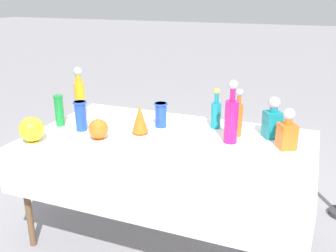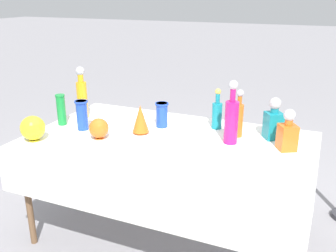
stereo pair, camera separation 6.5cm
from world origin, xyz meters
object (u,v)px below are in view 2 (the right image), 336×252
(square_decanter_0, at_px, (274,121))
(round_bowl_0, at_px, (99,128))
(tall_bottle_0, at_px, (82,95))
(slender_vase_1, at_px, (61,109))
(slender_vase_0, at_px, (162,114))
(fluted_vase_0, at_px, (140,119))
(tall_bottle_3, at_px, (239,117))
(round_bowl_1, at_px, (33,128))
(tall_bottle_2, at_px, (217,113))
(slender_vase_2, at_px, (82,114))
(cardboard_box_behind_left, at_px, (169,155))
(tall_bottle_1, at_px, (231,118))
(square_decanter_1, at_px, (288,133))

(square_decanter_0, bearing_deg, round_bowl_0, -156.54)
(tall_bottle_0, distance_m, slender_vase_1, 0.22)
(slender_vase_0, xyz_separation_m, fluted_vase_0, (-0.08, -0.18, 0.01))
(tall_bottle_3, height_order, round_bowl_1, tall_bottle_3)
(tall_bottle_3, relative_size, slender_vase_0, 1.82)
(fluted_vase_0, relative_size, round_bowl_0, 1.43)
(slender_vase_0, bearing_deg, tall_bottle_2, 18.34)
(slender_vase_2, xyz_separation_m, round_bowl_1, (-0.17, -0.31, -0.03))
(square_decanter_0, height_order, cardboard_box_behind_left, square_decanter_0)
(tall_bottle_3, xyz_separation_m, slender_vase_2, (-1.06, -0.31, -0.03))
(tall_bottle_3, xyz_separation_m, cardboard_box_behind_left, (-0.80, 0.68, -0.71))
(tall_bottle_2, height_order, slender_vase_1, tall_bottle_2)
(fluted_vase_0, xyz_separation_m, cardboard_box_behind_left, (-0.16, 0.89, -0.67))
(tall_bottle_0, xyz_separation_m, slender_vase_1, (-0.05, -0.20, -0.06))
(slender_vase_0, distance_m, cardboard_box_behind_left, 1.00)
(fluted_vase_0, bearing_deg, tall_bottle_3, 18.01)
(tall_bottle_1, height_order, slender_vase_1, tall_bottle_1)
(slender_vase_0, height_order, round_bowl_1, slender_vase_0)
(tall_bottle_1, bearing_deg, tall_bottle_3, 82.83)
(cardboard_box_behind_left, bearing_deg, round_bowl_0, -92.80)
(slender_vase_1, relative_size, round_bowl_1, 1.35)
(fluted_vase_0, bearing_deg, cardboard_box_behind_left, 99.99)
(slender_vase_0, relative_size, round_bowl_1, 1.06)
(square_decanter_0, bearing_deg, tall_bottle_1, -141.97)
(round_bowl_0, distance_m, cardboard_box_behind_left, 1.27)
(slender_vase_1, distance_m, slender_vase_2, 0.21)
(square_decanter_1, relative_size, fluted_vase_0, 1.30)
(tall_bottle_1, relative_size, slender_vase_1, 1.82)
(square_decanter_0, distance_m, fluted_vase_0, 0.91)
(round_bowl_1, bearing_deg, round_bowl_0, 27.82)
(tall_bottle_2, relative_size, tall_bottle_3, 0.90)
(slender_vase_0, relative_size, round_bowl_0, 1.27)
(tall_bottle_1, bearing_deg, slender_vase_2, -170.80)
(square_decanter_0, xyz_separation_m, square_decanter_1, (0.11, -0.16, -0.01))
(tall_bottle_1, bearing_deg, slender_vase_1, -173.58)
(cardboard_box_behind_left, bearing_deg, tall_bottle_1, -46.28)
(tall_bottle_0, xyz_separation_m, round_bowl_1, (-0.01, -0.54, -0.09))
(tall_bottle_3, relative_size, cardboard_box_behind_left, 0.67)
(tall_bottle_2, bearing_deg, round_bowl_0, -142.63)
(fluted_vase_0, relative_size, cardboard_box_behind_left, 0.41)
(tall_bottle_3, bearing_deg, slender_vase_0, -177.30)
(square_decanter_0, distance_m, cardboard_box_behind_left, 1.39)
(tall_bottle_1, height_order, tall_bottle_3, tall_bottle_1)
(tall_bottle_3, bearing_deg, round_bowl_1, -153.48)
(tall_bottle_3, height_order, fluted_vase_0, tall_bottle_3)
(slender_vase_2, distance_m, cardboard_box_behind_left, 1.23)
(tall_bottle_3, bearing_deg, round_bowl_0, -154.08)
(tall_bottle_0, bearing_deg, slender_vase_2, -55.48)
(tall_bottle_3, height_order, slender_vase_1, tall_bottle_3)
(square_decanter_1, xyz_separation_m, round_bowl_0, (-1.19, -0.31, -0.04))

